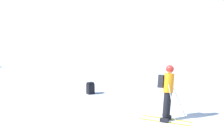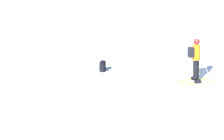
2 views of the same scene
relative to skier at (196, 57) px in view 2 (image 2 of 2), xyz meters
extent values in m
plane|color=white|center=(-0.36, 0.01, -1.06)|extent=(300.00, 300.00, 0.00)
cube|color=yellow|center=(-0.38, 0.04, -1.06)|extent=(0.41, 1.77, 0.01)
cube|color=yellow|center=(-0.03, -0.02, -1.06)|extent=(0.41, 1.77, 0.01)
cube|color=black|center=(-0.38, 0.04, -0.99)|extent=(0.19, 0.30, 0.12)
cube|color=black|center=(-0.03, -0.02, -0.99)|extent=(0.19, 0.30, 0.12)
cylinder|color=black|center=(-0.10, -0.01, -0.52)|extent=(0.46, 0.33, 0.87)
cylinder|color=orange|center=(0.04, -0.03, 0.21)|extent=(0.51, 0.42, 0.71)
sphere|color=tan|center=(0.12, -0.05, 0.65)|extent=(0.32, 0.28, 0.28)
sphere|color=#AD231E|center=(0.13, -0.05, 0.68)|extent=(0.36, 0.33, 0.32)
cube|color=black|center=(0.09, 0.22, 0.24)|extent=(0.39, 0.24, 0.49)
cylinder|color=#B7B7BC|center=(-0.56, -0.23, -0.42)|extent=(0.76, 0.40, 1.30)
cylinder|color=#B7B7BC|center=(0.27, -0.38, -0.46)|extent=(0.11, 0.55, 1.21)
cube|color=black|center=(2.41, 3.48, -0.84)|extent=(0.37, 0.36, 0.44)
cube|color=black|center=(2.41, 3.48, -0.59)|extent=(0.33, 0.33, 0.06)
camera|label=1|loc=(-12.46, -1.01, 3.35)|focal=60.00mm
camera|label=2|loc=(-10.48, 8.16, 4.95)|focal=50.00mm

